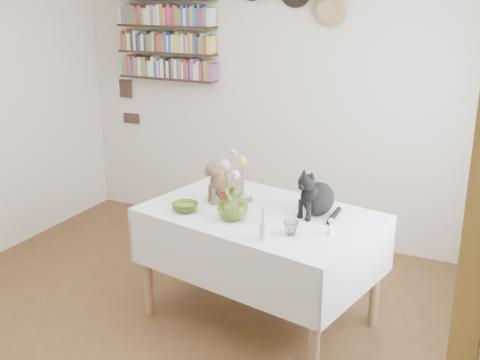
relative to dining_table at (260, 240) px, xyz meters
The scene contains 14 objects.
room 1.09m from the dining_table, 124.66° to the right, with size 4.08×4.58×2.58m.
curtain 1.72m from the dining_table, 31.19° to the right, with size 0.12×0.38×2.10m, color brown.
dining_table is the anchor object (origin of this frame).
tabby_cat 0.47m from the dining_table, 158.34° to the left, with size 0.22×0.28×0.33m, color brown, non-canonical shape.
black_cat 0.53m from the dining_table, 20.95° to the left, with size 0.22×0.28×0.33m, color black, non-canonical shape.
flower_vase 0.38m from the dining_table, 119.42° to the right, with size 0.21×0.21×0.21m, color #ACC64A.
green_bowl 0.55m from the dining_table, 156.68° to the right, with size 0.18×0.18×0.06m, color #ACC64A.
drinking_glass 0.48m from the dining_table, 39.34° to the right, with size 0.09×0.09×0.09m, color white.
candlestick 0.53m from the dining_table, 63.41° to the right, with size 0.06×0.06×0.20m.
berry_jar 0.38m from the dining_table, 138.93° to the right, with size 0.05×0.05×0.20m.
porcelain_figurine 0.61m from the dining_table, 16.44° to the right, with size 0.06×0.06×0.11m.
flower_bouquet 0.58m from the dining_table, 121.41° to the right, with size 0.17×0.12×0.39m.
bookshelf_unit 2.48m from the dining_table, 138.17° to the left, with size 1.00×0.16×0.91m.
wall_art_plaques 2.66m from the dining_table, 144.79° to the left, with size 0.21×0.02×0.44m.
Camera 1 is at (2.00, -2.69, 2.26)m, focal length 45.00 mm.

